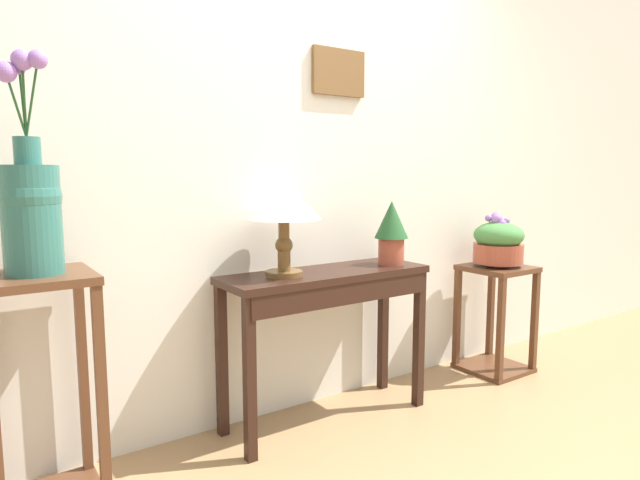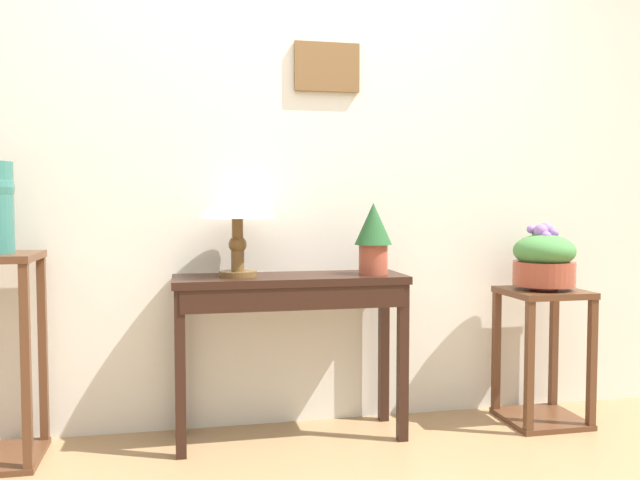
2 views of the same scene
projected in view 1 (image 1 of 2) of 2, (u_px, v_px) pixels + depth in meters
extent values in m
cube|color=silver|center=(304.00, 140.00, 2.78)|extent=(9.00, 0.10, 2.80)
cube|color=brown|center=(339.00, 72.00, 2.78)|extent=(0.32, 0.02, 0.24)
cube|color=#9E5B9B|center=(339.00, 72.00, 2.78)|extent=(0.26, 0.01, 0.19)
cube|color=black|center=(326.00, 274.00, 2.62)|extent=(1.05, 0.35, 0.03)
cube|color=black|center=(345.00, 294.00, 2.50)|extent=(0.99, 0.03, 0.10)
cube|color=black|center=(250.00, 380.00, 2.27)|extent=(0.04, 0.04, 0.72)
cube|color=black|center=(419.00, 340.00, 2.83)|extent=(0.05, 0.04, 0.72)
cube|color=black|center=(222.00, 361.00, 2.51)|extent=(0.04, 0.04, 0.72)
cube|color=black|center=(383.00, 327.00, 3.06)|extent=(0.05, 0.04, 0.72)
cylinder|color=brown|center=(284.00, 273.00, 2.48)|extent=(0.17, 0.17, 0.02)
cylinder|color=brown|center=(284.00, 258.00, 2.48)|extent=(0.06, 0.06, 0.12)
sphere|color=brown|center=(284.00, 245.00, 2.47)|extent=(0.08, 0.08, 0.08)
cylinder|color=brown|center=(284.00, 232.00, 2.46)|extent=(0.05, 0.05, 0.12)
cone|color=silver|center=(284.00, 199.00, 2.44)|extent=(0.34, 0.34, 0.19)
cylinder|color=#9E4733|center=(391.00, 251.00, 2.79)|extent=(0.13, 0.13, 0.14)
cone|color=#235128|center=(392.00, 219.00, 2.77)|extent=(0.17, 0.17, 0.19)
cube|color=#56331E|center=(36.00, 278.00, 1.88)|extent=(0.37, 0.37, 0.03)
cube|color=#56331E|center=(102.00, 399.00, 1.90)|extent=(0.04, 0.04, 0.82)
cube|color=#56331E|center=(83.00, 371.00, 2.16)|extent=(0.04, 0.04, 0.82)
cylinder|color=#2D665B|center=(32.00, 220.00, 1.86)|extent=(0.19, 0.19, 0.38)
sphere|color=#2D665B|center=(30.00, 196.00, 1.85)|extent=(0.20, 0.20, 0.20)
cylinder|color=#2D665B|center=(27.00, 151.00, 1.83)|extent=(0.09, 0.09, 0.09)
cylinder|color=#235128|center=(23.00, 103.00, 1.80)|extent=(0.02, 0.04, 0.22)
sphere|color=#996BC1|center=(19.00, 69.00, 1.77)|extent=(0.04, 0.04, 0.04)
cylinder|color=#235128|center=(24.00, 99.00, 1.78)|extent=(0.01, 0.07, 0.24)
sphere|color=#996BC1|center=(22.00, 60.00, 1.74)|extent=(0.07, 0.07, 0.07)
cylinder|color=#235128|center=(32.00, 99.00, 1.79)|extent=(0.05, 0.09, 0.25)
sphere|color=#996BC1|center=(38.00, 59.00, 1.75)|extent=(0.06, 0.06, 0.06)
cylinder|color=#235128|center=(16.00, 105.00, 1.77)|extent=(0.06, 0.07, 0.20)
sphere|color=#996BC1|center=(5.00, 72.00, 1.72)|extent=(0.07, 0.07, 0.07)
cube|color=#56331E|center=(497.00, 268.00, 3.31)|extent=(0.37, 0.37, 0.03)
cube|color=#56331E|center=(493.00, 368.00, 3.38)|extent=(0.37, 0.37, 0.03)
cube|color=#56331E|center=(501.00, 329.00, 3.12)|extent=(0.04, 0.04, 0.60)
cube|color=#56331E|center=(535.00, 321.00, 3.30)|extent=(0.04, 0.04, 0.60)
cube|color=#56331E|center=(457.00, 317.00, 3.39)|extent=(0.04, 0.04, 0.60)
cube|color=#56331E|center=(491.00, 309.00, 3.57)|extent=(0.04, 0.04, 0.60)
cylinder|color=#9E4733|center=(498.00, 264.00, 3.30)|extent=(0.13, 0.13, 0.02)
cylinder|color=#9E4733|center=(498.00, 253.00, 3.29)|extent=(0.30, 0.30, 0.12)
ellipsoid|color=#478442|center=(499.00, 235.00, 3.28)|extent=(0.30, 0.30, 0.16)
cylinder|color=#478442|center=(503.00, 232.00, 3.28)|extent=(0.05, 0.03, 0.14)
sphere|color=#996BC1|center=(507.00, 221.00, 3.28)|extent=(0.04, 0.04, 0.04)
cylinder|color=#478442|center=(493.00, 231.00, 3.28)|extent=(0.06, 0.05, 0.16)
sphere|color=#996BC1|center=(488.00, 218.00, 3.28)|extent=(0.04, 0.04, 0.04)
cylinder|color=#478442|center=(497.00, 230.00, 3.31)|extent=(0.05, 0.06, 0.16)
sphere|color=#996BC1|center=(497.00, 217.00, 3.33)|extent=(0.07, 0.07, 0.07)
cylinder|color=#478442|center=(498.00, 232.00, 3.28)|extent=(0.03, 0.02, 0.15)
sphere|color=#996BC1|center=(497.00, 219.00, 3.26)|extent=(0.07, 0.07, 0.07)
cylinder|color=#478442|center=(500.00, 234.00, 3.27)|extent=(0.02, 0.04, 0.13)
sphere|color=#996BC1|center=(502.00, 224.00, 3.24)|extent=(0.05, 0.05, 0.05)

